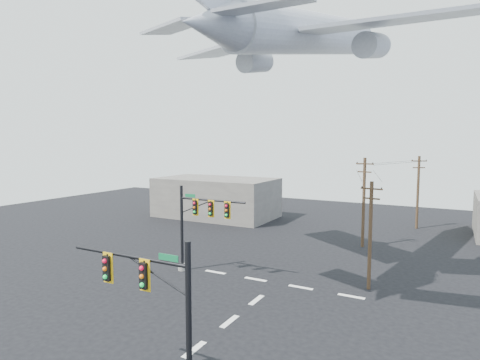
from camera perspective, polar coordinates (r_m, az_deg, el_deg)
The scene contains 10 objects.
ground at distance 24.47m, azimuth -6.52°, elevation -22.85°, with size 120.00×120.00×0.00m, color black.
lane_markings at distance 28.56m, azimuth -0.10°, elevation -18.47°, with size 14.00×21.20×0.01m.
signal_mast_near at distance 18.76m, azimuth -11.17°, elevation -18.46°, with size 7.03×0.82×7.50m.
signal_mast_far at distance 35.55m, azimuth -6.26°, elevation -6.37°, with size 6.80×0.85×7.72m.
utility_pole_a at distance 33.13m, azimuth 18.03°, elevation -7.24°, with size 1.70×0.41×8.55m.
utility_pole_b at distance 46.08m, azimuth 17.19°, elevation -2.82°, with size 1.97×0.60×9.88m.
utility_pole_c at distance 58.44m, azimuth 23.98°, elevation -1.41°, with size 1.91×0.83×9.75m.
power_lines at distance 45.58m, azimuth 19.69°, elevation 1.64°, with size 6.30×26.07×0.58m.
airliner at distance 36.09m, azimuth 9.83°, elevation 19.75°, with size 29.51×31.27×8.46m.
building_left at distance 62.41m, azimuth -3.42°, elevation -2.49°, with size 18.00×10.00×6.00m, color slate.
Camera 1 is at (12.34, -17.68, 11.58)m, focal length 30.00 mm.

